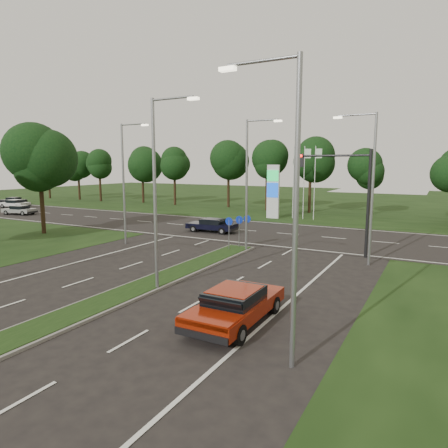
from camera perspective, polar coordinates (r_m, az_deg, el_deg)
The scene contains 19 objects.
ground at distance 16.51m, azimuth -25.17°, elevation -13.73°, with size 160.00×160.00×0.00m, color black.
verge_far at distance 65.33m, azimuth 17.44°, elevation 2.82°, with size 160.00×50.00×0.02m, color black.
cross_road at distance 35.66m, azimuth 7.56°, elevation -1.30°, with size 160.00×12.00×0.02m, color black.
median_kerb at distance 18.93m, azimuth -15.25°, elevation -10.16°, with size 2.00×26.00×0.12m, color slate.
streetlight_median_near at distance 18.84m, azimuth -9.41°, elevation 5.52°, with size 2.53×0.22×9.00m.
streetlight_median_far at distance 27.41m, azimuth 3.64°, elevation 6.51°, with size 2.53×0.22×9.00m.
streetlight_left_far at distance 30.95m, azimuth -13.91°, elevation 6.50°, with size 2.53×0.22×9.00m.
streetlight_right_far at distance 25.12m, azimuth 20.06°, elevation 5.84°, with size 2.53×0.22×9.00m.
streetlight_right_near at distance 11.50m, azimuth 9.33°, elevation 3.69°, with size 2.53×0.22×9.00m.
traffic_signal at distance 27.39m, azimuth 17.32°, elevation 5.25°, with size 5.10×0.42×7.00m.
median_signs at distance 28.51m, azimuth 2.10°, elevation -0.20°, with size 1.16×1.76×2.38m.
gas_pylon at distance 45.04m, azimuth 7.30°, elevation 4.83°, with size 5.80×1.26×8.00m.
tree_left_far at distance 38.04m, azimuth -24.87°, elevation 7.85°, with size 5.20×5.20×8.86m.
treeline_far at distance 50.33m, azimuth 14.47°, elevation 9.15°, with size 6.00×6.00×9.90m.
red_sedan at distance 15.48m, azimuth 1.66°, elevation -11.42°, with size 2.16×5.07×1.39m.
navy_sedan at distance 35.76m, azimuth -1.72°, elevation -0.14°, with size 4.52×2.01×1.22m.
far_car_a at distance 54.27m, azimuth -27.20°, elevation 1.82°, with size 4.14×2.40×1.12m.
far_car_b at distance 62.89m, azimuth -27.73°, elevation 2.61°, with size 4.34×2.34×1.19m.
far_car_c at distance 68.90m, azimuth -27.88°, elevation 2.98°, with size 4.05×2.50×1.08m.
Camera 1 is at (12.59, -8.82, 6.02)m, focal length 32.00 mm.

